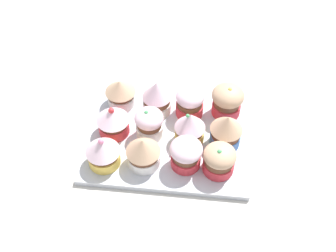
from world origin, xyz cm
name	(u,v)px	position (x,y,z in cm)	size (l,w,h in cm)	color
ground_plane	(168,144)	(0.00, 0.00, -1.50)	(180.00, 180.00, 3.00)	beige
baking_tray	(168,137)	(0.00, 0.00, 0.60)	(31.93, 24.97, 1.20)	silver
cupcake_0	(103,151)	(-11.20, -7.56, 4.66)	(6.39, 6.39, 7.03)	#EFC651
cupcake_1	(143,152)	(-3.82, -6.90, 4.65)	(6.41, 6.41, 6.74)	white
cupcake_2	(186,154)	(3.98, -6.38, 4.47)	(6.04, 6.04, 6.27)	#D1333D
cupcake_3	(219,159)	(10.09, -6.91, 4.27)	(6.02, 6.02, 6.32)	#D1333D
cupcake_4	(113,119)	(-10.79, 0.36, 4.53)	(6.49, 6.49, 6.81)	#D1333D
cupcake_5	(149,124)	(-3.65, -0.10, 4.61)	(5.61, 5.61, 6.87)	white
cupcake_6	(190,128)	(4.25, -0.64, 5.05)	(5.90, 5.90, 7.79)	#EFC651
cupcake_7	(226,130)	(11.16, -0.62, 5.11)	(6.22, 6.22, 7.61)	#477AC6
cupcake_8	(121,92)	(-10.68, 7.76, 4.53)	(6.35, 6.35, 6.34)	white
cupcake_9	(157,97)	(-2.96, 6.40, 5.31)	(5.88, 5.88, 8.12)	white
cupcake_10	(190,102)	(3.75, 6.43, 4.58)	(5.72, 5.72, 6.68)	#D1333D
cupcake_11	(227,100)	(11.26, 7.44, 4.88)	(6.52, 6.52, 7.28)	#D1333D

